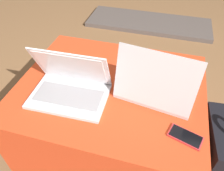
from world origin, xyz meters
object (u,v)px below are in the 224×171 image
laptop_near (70,86)px  cell_phone (185,136)px  laptop_far (156,86)px  backpack (215,159)px

laptop_near → cell_phone: size_ratio=2.48×
laptop_far → backpack: size_ratio=0.73×
laptop_near → backpack: 0.80m
laptop_near → cell_phone: bearing=-12.8°
laptop_near → cell_phone: 0.55m
laptop_near → laptop_far: 0.40m
cell_phone → backpack: 0.34m
cell_phone → backpack: (0.20, 0.10, -0.26)m
laptop_far → cell_phone: laptop_far is taller
cell_phone → backpack: backpack is taller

